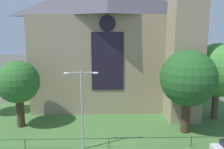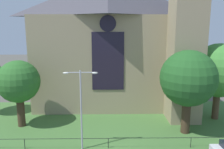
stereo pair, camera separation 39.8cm
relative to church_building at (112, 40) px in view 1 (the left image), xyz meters
name	(u,v)px [view 1 (the left image)]	position (x,y,z in m)	size (l,w,h in m)	color
ground	(114,120)	(0.03, -7.57, -10.27)	(160.00, 160.00, 0.00)	#56544C
grass_verge	(115,126)	(0.03, -9.57, -10.27)	(120.00, 20.00, 0.01)	#477538
church_building	(112,40)	(0.00, 0.00, 0.00)	(23.20, 16.20, 26.00)	tan
iron_railing	(109,139)	(-0.77, -15.07, -9.29)	(34.33, 0.07, 1.13)	black
tree_left_near	(18,82)	(-11.75, -9.20, -4.58)	(5.21, 5.21, 8.39)	#423021
tree_right_far	(218,70)	(13.89, -7.20, -3.58)	(7.14, 7.14, 10.30)	brown
tree_right_near	(188,79)	(8.36, -11.47, -3.74)	(6.46, 6.46, 9.84)	#423021
streetlamp_near	(82,100)	(-3.45, -15.17, -5.05)	(3.37, 0.26, 8.21)	#B2B2B7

